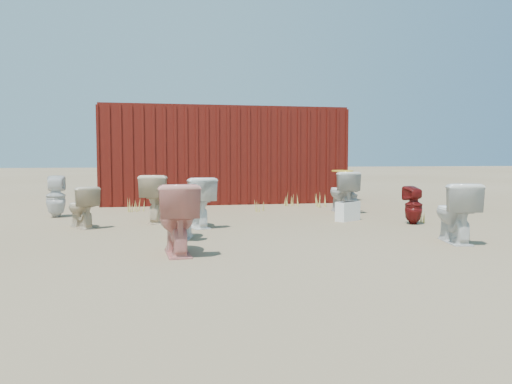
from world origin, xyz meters
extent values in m
plane|color=brown|center=(0.00, 0.00, 0.00)|extent=(100.00, 100.00, 0.00)
cube|color=#500E0D|center=(0.00, 5.20, 1.20)|extent=(6.00, 2.40, 2.40)
imported|color=white|center=(-1.05, 0.35, 0.41)|extent=(0.64, 0.90, 0.83)
imported|color=#E08B81|center=(-1.46, -1.93, 0.42)|extent=(0.53, 0.86, 0.85)
imported|color=white|center=(-1.35, -0.81, 0.36)|extent=(0.57, 0.79, 0.72)
imported|color=#611110|center=(2.64, -0.04, 0.33)|extent=(0.33, 0.34, 0.66)
imported|color=white|center=(2.27, -1.83, 0.41)|extent=(0.60, 0.87, 0.81)
imported|color=silver|center=(-3.60, 2.22, 0.40)|extent=(0.38, 0.39, 0.80)
imported|color=#C6B291|center=(-2.90, 0.61, 0.34)|extent=(0.66, 0.77, 0.68)
imported|color=beige|center=(-1.66, 1.07, 0.42)|extent=(0.70, 0.94, 0.85)
imported|color=silver|center=(2.11, 1.97, 0.43)|extent=(0.50, 0.85, 0.86)
imported|color=silver|center=(2.28, 1.95, 0.34)|extent=(0.43, 0.44, 0.68)
ellipsoid|color=gold|center=(2.11, 1.97, 0.87)|extent=(0.43, 0.54, 0.02)
cube|color=white|center=(1.70, 0.62, 0.17)|extent=(0.53, 0.44, 0.35)
ellipsoid|color=tan|center=(-1.57, 1.82, 0.01)|extent=(0.47, 0.56, 0.02)
ellipsoid|color=#C9B292|center=(-1.64, 2.88, 0.01)|extent=(0.58, 0.59, 0.02)
cone|color=#B0A046|center=(-2.13, 2.91, 0.14)|extent=(0.36, 0.36, 0.27)
cone|color=#B0A046|center=(0.52, 2.51, 0.12)|extent=(0.32, 0.32, 0.25)
cone|color=#B0A046|center=(2.05, 3.17, 0.18)|extent=(0.36, 0.36, 0.36)
cone|color=#B0A046|center=(-0.86, 3.21, 0.12)|extent=(0.30, 0.30, 0.25)
cone|color=#B0A046|center=(1.46, 3.50, 0.14)|extent=(0.34, 0.34, 0.29)
cone|color=#B0A046|center=(2.83, 0.13, 0.12)|extent=(0.28, 0.28, 0.24)
camera|label=1|loc=(-1.69, -7.88, 1.15)|focal=35.00mm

